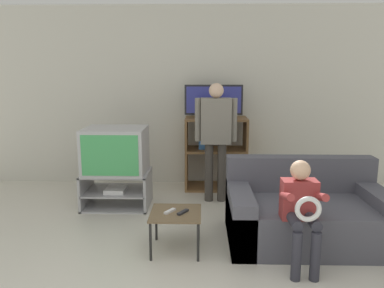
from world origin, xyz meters
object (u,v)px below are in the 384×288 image
Objects in this scene: media_shelf at (216,153)px; person_standing_adult at (216,131)px; television_flat at (214,102)px; remote_control_white at (170,211)px; tv_stand at (117,189)px; remote_control_black at (183,212)px; television_main at (116,150)px; snack_table at (176,216)px; person_seated_child at (301,206)px; couch at (306,214)px.

person_standing_adult is (-0.02, -0.56, 0.39)m from media_shelf.
television_flat is 2.17m from remote_control_white.
tv_stand is 5.63× the size of remote_control_white.
remote_control_white is (-0.12, 0.02, 0.00)m from remote_control_black.
television_main is 1.58× the size of snack_table.
person_standing_adult is (1.23, 0.22, 0.21)m from television_main.
television_flat is 2.17m from remote_control_black.
person_standing_adult is (1.23, 0.22, 0.70)m from tv_stand.
remote_control_black is (0.07, -0.02, 0.05)m from snack_table.
remote_control_white is 0.16× the size of person_seated_child.
remote_control_black is at bearing -103.77° from person_standing_adult.
media_shelf is at bearing 112.01° from remote_control_black.
person_seated_child is (1.07, -0.28, 0.21)m from snack_table.
couch is 1.57m from person_standing_adult.
tv_stand is at bearing -148.35° from media_shelf.
couch reaches higher than tv_stand.
media_shelf is at bearing 87.65° from person_standing_adult.
remote_control_white is (-0.46, -1.94, -0.86)m from television_flat.
television_flat is at bearing 31.93° from tv_stand.
media_shelf is at bearing 107.45° from remote_control_white.
snack_table is 0.51× the size of person_seated_child.
snack_table is at bearing 29.59° from remote_control_white.
remote_control_black is at bearing 21.74° from remote_control_white.
person_seated_child is (0.66, -1.68, -0.37)m from person_standing_adult.
remote_control_black is (-0.37, -1.98, -0.14)m from media_shelf.
television_flat is at bearing 32.02° from television_main.
remote_control_black is 1.05m from person_seated_child.
remote_control_black is at bearing -53.68° from television_main.
remote_control_black is 0.16× the size of person_seated_child.
television_flat is (1.22, 0.76, 0.53)m from television_main.
person_seated_child reaches higher than couch.
tv_stand is 1.50m from remote_control_black.
couch is (1.21, 0.29, -0.12)m from remote_control_black.
media_shelf is at bearing 105.81° from person_seated_child.
remote_control_black is 1.25m from couch.
television_flat is at bearing 112.98° from remote_control_black.
remote_control_black and remote_control_white have the same top height.
television_main is 0.49× the size of person_standing_adult.
tv_stand is 1.09× the size of television_main.
television_main is 0.72× the size of media_shelf.
tv_stand is at bearing 124.65° from snack_table.
tv_stand is at bearing -169.90° from person_standing_adult.
remote_control_white is at bearing -57.18° from television_main.
person_seated_child is at bearing -14.68° from snack_table.
media_shelf is (1.26, 0.77, 0.31)m from tv_stand.
tv_stand is at bearing -148.07° from television_flat.
television_flat reaches higher than person_seated_child.
television_main is 1.49m from snack_table.
snack_table is at bearing -101.67° from television_flat.
tv_stand is 1.77m from television_flat.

